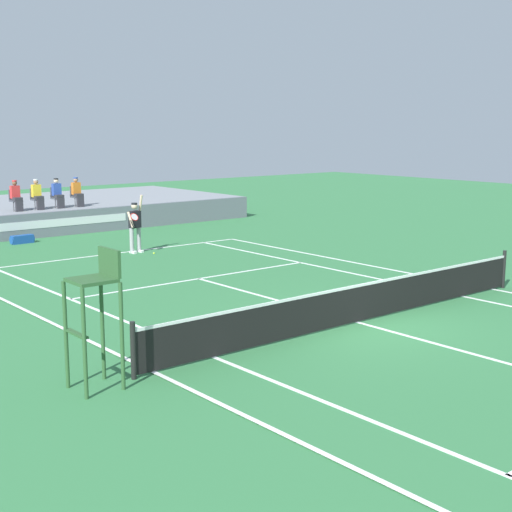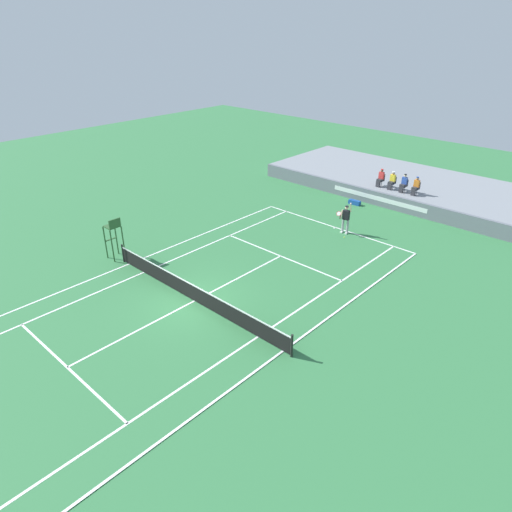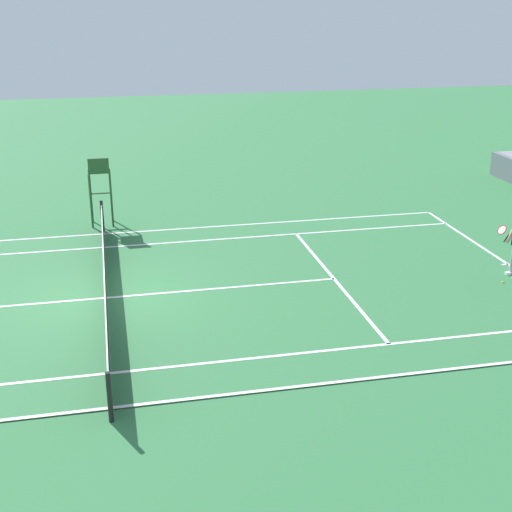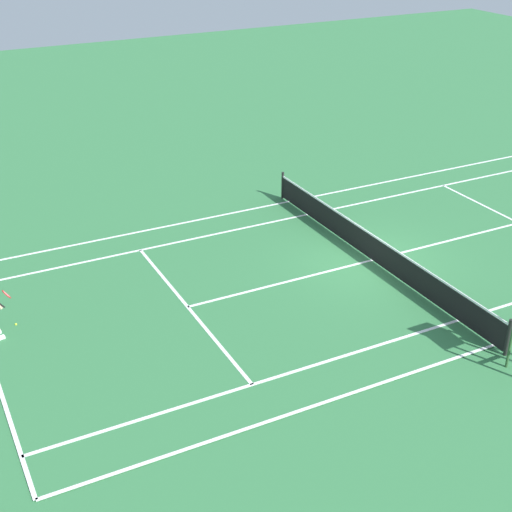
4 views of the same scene
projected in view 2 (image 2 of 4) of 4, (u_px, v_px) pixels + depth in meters
The scene contains 13 objects.
ground_plane at pixel (194, 301), 22.00m from camera, with size 80.00×80.00×0.00m, color #337542.
court at pixel (194, 301), 21.99m from camera, with size 11.08×23.88×0.03m.
net at pixel (194, 292), 21.76m from camera, with size 11.98×0.10×1.07m.
barrier_wall at pixel (379, 199), 33.07m from camera, with size 21.05×0.25×1.02m.
bleacher_platform at pixel (407, 184), 35.95m from camera, with size 21.05×8.56×1.02m, color gray.
spectator_seated_0 at pixel (381, 178), 33.73m from camera, with size 0.44×0.60×1.26m.
spectator_seated_1 at pixel (392, 181), 33.18m from camera, with size 0.44×0.60×1.26m.
spectator_seated_2 at pixel (404, 183), 32.63m from camera, with size 0.44×0.60×1.26m.
spectator_seated_3 at pixel (416, 186), 32.08m from camera, with size 0.44×0.60×1.26m.
tennis_player at pixel (346, 218), 28.57m from camera, with size 0.75×0.70×2.08m.
tennis_ball at pixel (344, 237), 28.38m from camera, with size 0.07×0.07×0.07m, color #D1E533.
umpire_chair at pixel (114, 233), 25.29m from camera, with size 0.77×0.77×2.44m.
equipment_bag at pixel (355, 202), 33.42m from camera, with size 0.91×0.36×0.32m.
Camera 2 is at (14.77, -11.63, 11.99)m, focal length 32.41 mm.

